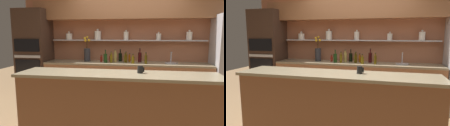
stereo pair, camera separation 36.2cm
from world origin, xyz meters
TOP-DOWN VIEW (x-y plane):
  - ground_plane at (0.00, 0.00)m, footprint 12.00×12.00m
  - back_wall_unit at (-0.00, 1.53)m, footprint 5.20×0.44m
  - back_counter_unit at (-0.05, 1.24)m, footprint 3.63×0.62m
  - island_counter at (0.00, -0.53)m, footprint 2.76×0.61m
  - oven_tower at (-2.24, 1.24)m, footprint 0.71×0.64m
  - flower_vase at (-0.96, 1.30)m, footprint 0.15×0.20m
  - sink_fixture at (0.95, 1.25)m, footprint 0.27×0.27m
  - bottle_oil_0 at (-0.04, 1.23)m, footprint 0.06×0.06m
  - bottle_oil_1 at (0.40, 1.08)m, footprint 0.06×0.06m
  - bottle_spirit_2 at (-0.29, 1.28)m, footprint 0.07×0.07m
  - bottle_oil_3 at (-0.36, 1.15)m, footprint 0.06×0.06m
  - bottle_oil_4 at (0.12, 1.09)m, footprint 0.07×0.07m
  - bottle_wine_5 at (-0.19, 1.41)m, footprint 0.08×0.08m
  - bottle_sauce_6 at (-0.61, 1.27)m, footprint 0.05×0.05m
  - bottle_sauce_7 at (0.03, 1.35)m, footprint 0.05×0.05m
  - bottle_wine_8 at (0.26, 1.34)m, footprint 0.08×0.08m
  - bottle_sauce_9 at (-0.41, 1.33)m, footprint 0.05×0.05m
  - bottle_oil_10 at (-0.07, 1.32)m, footprint 0.05×0.05m
  - bottle_wine_11 at (-0.49, 1.14)m, footprint 0.08×0.08m
  - coffee_mug at (0.31, -0.47)m, footprint 0.10×0.08m

SIDE VIEW (x-z plane):
  - ground_plane at x=0.00m, z-range 0.00..0.00m
  - back_counter_unit at x=-0.05m, z-range 0.00..0.92m
  - island_counter at x=0.00m, z-range 0.00..1.02m
  - sink_fixture at x=0.95m, z-range 0.82..1.07m
  - bottle_sauce_6 at x=-0.61m, z-range 0.91..1.07m
  - bottle_sauce_9 at x=-0.41m, z-range 0.91..1.08m
  - bottle_oil_4 at x=0.12m, z-range 0.90..1.11m
  - bottle_oil_10 at x=-0.07m, z-range 0.90..1.11m
  - bottle_sauce_7 at x=0.03m, z-range 0.91..1.10m
  - bottle_oil_0 at x=-0.04m, z-range 0.90..1.14m
  - bottle_oil_3 at x=-0.36m, z-range 0.90..1.14m
  - bottle_oil_1 at x=0.40m, z-range 0.90..1.15m
  - bottle_wine_5 at x=-0.19m, z-range 0.88..1.16m
  - bottle_wine_11 at x=-0.49m, z-range 0.88..1.17m
  - bottle_wine_8 at x=0.26m, z-range 0.88..1.19m
  - bottle_spirit_2 at x=-0.29m, z-range 0.90..1.18m
  - oven_tower at x=-2.24m, z-range 0.00..2.12m
  - coffee_mug at x=0.31m, z-range 1.02..1.12m
  - flower_vase at x=-0.96m, z-range 0.82..1.40m
  - back_wall_unit at x=0.00m, z-range 0.25..2.85m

